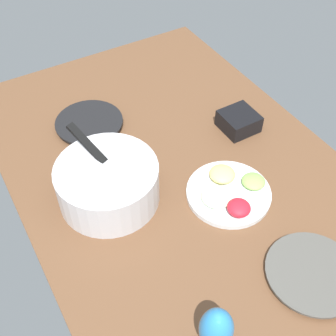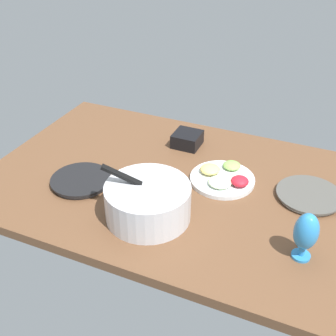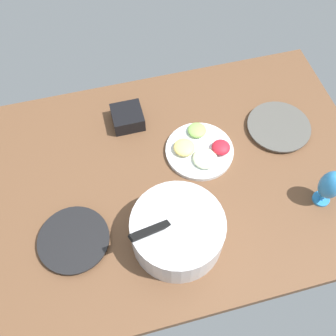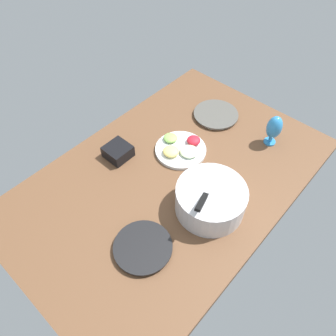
% 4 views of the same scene
% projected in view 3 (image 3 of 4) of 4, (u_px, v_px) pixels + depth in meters
% --- Properties ---
extents(ground_plane, '(1.60, 1.04, 0.04)m').
position_uv_depth(ground_plane, '(164.00, 180.00, 1.53)').
color(ground_plane, brown).
extents(dinner_plate_left, '(0.26, 0.26, 0.02)m').
position_uv_depth(dinner_plate_left, '(279.00, 127.00, 1.63)').
color(dinner_plate_left, silver).
rests_on(dinner_plate_left, ground_plane).
extents(dinner_plate_right, '(0.25, 0.25, 0.02)m').
position_uv_depth(dinner_plate_right, '(74.00, 240.00, 1.37)').
color(dinner_plate_right, '#4C4C51').
rests_on(dinner_plate_right, ground_plane).
extents(mixing_bowl, '(0.32, 0.31, 0.21)m').
position_uv_depth(mixing_bowl, '(177.00, 231.00, 1.33)').
color(mixing_bowl, silver).
rests_on(mixing_bowl, ground_plane).
extents(fruit_platter, '(0.27, 0.27, 0.05)m').
position_uv_depth(fruit_platter, '(200.00, 149.00, 1.56)').
color(fruit_platter, silver).
rests_on(fruit_platter, ground_plane).
extents(hurricane_glass_blue, '(0.08, 0.08, 0.18)m').
position_uv_depth(hurricane_glass_blue, '(330.00, 186.00, 1.38)').
color(hurricane_glass_blue, '#2D83C8').
rests_on(hurricane_glass_blue, ground_plane).
extents(square_bowl_black, '(0.12, 0.12, 0.06)m').
position_uv_depth(square_bowl_black, '(127.00, 117.00, 1.63)').
color(square_bowl_black, black).
rests_on(square_bowl_black, ground_plane).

